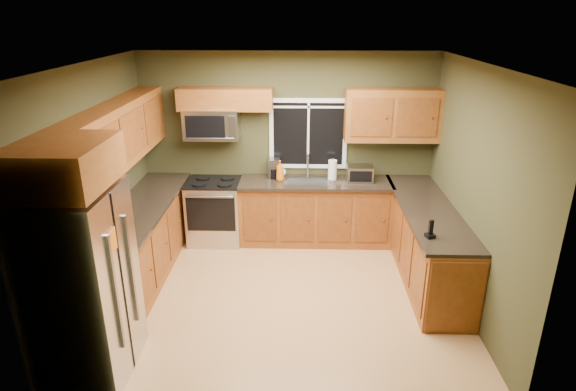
{
  "coord_description": "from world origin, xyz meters",
  "views": [
    {
      "loc": [
        0.2,
        -4.98,
        3.2
      ],
      "look_at": [
        0.05,
        0.35,
        1.15
      ],
      "focal_mm": 30.0,
      "sensor_mm": 36.0,
      "label": 1
    }
  ],
  "objects_px": {
    "refrigerator": "(84,285)",
    "microwave": "(212,124)",
    "range": "(215,211)",
    "cordless_phone": "(430,232)",
    "coffee_maker": "(274,169)",
    "soap_bottle_c": "(282,171)",
    "kettle": "(275,169)",
    "paper_towel_roll": "(332,170)",
    "soap_bottle_a": "(280,171)",
    "toaster_oven": "(360,174)"
  },
  "relations": [
    {
      "from": "range",
      "to": "paper_towel_roll",
      "type": "distance_m",
      "value": 1.81
    },
    {
      "from": "coffee_maker",
      "to": "kettle",
      "type": "bearing_deg",
      "value": 45.61
    },
    {
      "from": "soap_bottle_c",
      "to": "paper_towel_roll",
      "type": "bearing_deg",
      "value": -10.12
    },
    {
      "from": "refrigerator",
      "to": "soap_bottle_a",
      "type": "height_order",
      "value": "refrigerator"
    },
    {
      "from": "refrigerator",
      "to": "soap_bottle_c",
      "type": "xyz_separation_m",
      "value": [
        1.66,
        3.0,
        0.12
      ]
    },
    {
      "from": "range",
      "to": "soap_bottle_c",
      "type": "distance_m",
      "value": 1.14
    },
    {
      "from": "toaster_oven",
      "to": "cordless_phone",
      "type": "bearing_deg",
      "value": -73.08
    },
    {
      "from": "refrigerator",
      "to": "paper_towel_roll",
      "type": "xyz_separation_m",
      "value": [
        2.39,
        2.87,
        0.18
      ]
    },
    {
      "from": "range",
      "to": "kettle",
      "type": "distance_m",
      "value": 1.07
    },
    {
      "from": "coffee_maker",
      "to": "paper_towel_roll",
      "type": "relative_size",
      "value": 0.88
    },
    {
      "from": "coffee_maker",
      "to": "refrigerator",
      "type": "bearing_deg",
      "value": -117.8
    },
    {
      "from": "microwave",
      "to": "paper_towel_roll",
      "type": "relative_size",
      "value": 2.43
    },
    {
      "from": "range",
      "to": "toaster_oven",
      "type": "relative_size",
      "value": 2.58
    },
    {
      "from": "range",
      "to": "soap_bottle_c",
      "type": "bearing_deg",
      "value": 13.34
    },
    {
      "from": "paper_towel_roll",
      "to": "soap_bottle_c",
      "type": "relative_size",
      "value": 2.0
    },
    {
      "from": "microwave",
      "to": "kettle",
      "type": "distance_m",
      "value": 1.1
    },
    {
      "from": "refrigerator",
      "to": "microwave",
      "type": "height_order",
      "value": "microwave"
    },
    {
      "from": "microwave",
      "to": "cordless_phone",
      "type": "height_order",
      "value": "microwave"
    },
    {
      "from": "toaster_oven",
      "to": "cordless_phone",
      "type": "relative_size",
      "value": 1.8
    },
    {
      "from": "paper_towel_roll",
      "to": "soap_bottle_a",
      "type": "bearing_deg",
      "value": -174.65
    },
    {
      "from": "range",
      "to": "soap_bottle_a",
      "type": "bearing_deg",
      "value": 1.83
    },
    {
      "from": "refrigerator",
      "to": "paper_towel_roll",
      "type": "distance_m",
      "value": 3.74
    },
    {
      "from": "toaster_oven",
      "to": "range",
      "type": "bearing_deg",
      "value": -179.14
    },
    {
      "from": "refrigerator",
      "to": "range",
      "type": "xyz_separation_m",
      "value": [
        0.69,
        2.77,
        -0.43
      ]
    },
    {
      "from": "paper_towel_roll",
      "to": "refrigerator",
      "type": "bearing_deg",
      "value": -129.77
    },
    {
      "from": "coffee_maker",
      "to": "soap_bottle_c",
      "type": "xyz_separation_m",
      "value": [
        0.11,
        0.06,
        -0.05
      ]
    },
    {
      "from": "paper_towel_roll",
      "to": "cordless_phone",
      "type": "xyz_separation_m",
      "value": [
        0.93,
        -1.88,
        -0.08
      ]
    },
    {
      "from": "microwave",
      "to": "range",
      "type": "bearing_deg",
      "value": -89.98
    },
    {
      "from": "kettle",
      "to": "cordless_phone",
      "type": "bearing_deg",
      "value": -48.03
    },
    {
      "from": "soap_bottle_a",
      "to": "toaster_oven",
      "type": "bearing_deg",
      "value": 0.05
    },
    {
      "from": "range",
      "to": "cordless_phone",
      "type": "height_order",
      "value": "cordless_phone"
    },
    {
      "from": "toaster_oven",
      "to": "kettle",
      "type": "xyz_separation_m",
      "value": [
        -1.21,
        0.15,
        0.01
      ]
    },
    {
      "from": "paper_towel_roll",
      "to": "soap_bottle_a",
      "type": "distance_m",
      "value": 0.75
    },
    {
      "from": "microwave",
      "to": "paper_towel_roll",
      "type": "distance_m",
      "value": 1.82
    },
    {
      "from": "coffee_maker",
      "to": "soap_bottle_a",
      "type": "xyz_separation_m",
      "value": [
        0.09,
        -0.14,
        0.02
      ]
    },
    {
      "from": "soap_bottle_c",
      "to": "refrigerator",
      "type": "bearing_deg",
      "value": -118.96
    },
    {
      "from": "refrigerator",
      "to": "soap_bottle_c",
      "type": "bearing_deg",
      "value": 61.04
    },
    {
      "from": "range",
      "to": "microwave",
      "type": "relative_size",
      "value": 1.23
    },
    {
      "from": "toaster_oven",
      "to": "paper_towel_roll",
      "type": "xyz_separation_m",
      "value": [
        -0.38,
        0.07,
        0.03
      ]
    },
    {
      "from": "coffee_maker",
      "to": "soap_bottle_c",
      "type": "relative_size",
      "value": 1.75
    },
    {
      "from": "kettle",
      "to": "paper_towel_roll",
      "type": "distance_m",
      "value": 0.83
    },
    {
      "from": "toaster_oven",
      "to": "coffee_maker",
      "type": "xyz_separation_m",
      "value": [
        -1.22,
        0.14,
        0.02
      ]
    },
    {
      "from": "paper_towel_roll",
      "to": "coffee_maker",
      "type": "bearing_deg",
      "value": 175.41
    },
    {
      "from": "soap_bottle_a",
      "to": "range",
      "type": "bearing_deg",
      "value": -178.17
    },
    {
      "from": "range",
      "to": "paper_towel_roll",
      "type": "height_order",
      "value": "paper_towel_roll"
    },
    {
      "from": "soap_bottle_a",
      "to": "cordless_phone",
      "type": "distance_m",
      "value": 2.47
    },
    {
      "from": "toaster_oven",
      "to": "paper_towel_roll",
      "type": "height_order",
      "value": "paper_towel_roll"
    },
    {
      "from": "paper_towel_roll",
      "to": "cordless_phone",
      "type": "relative_size",
      "value": 1.55
    },
    {
      "from": "soap_bottle_a",
      "to": "cordless_phone",
      "type": "height_order",
      "value": "soap_bottle_a"
    },
    {
      "from": "cordless_phone",
      "to": "paper_towel_roll",
      "type": "bearing_deg",
      "value": 116.44
    }
  ]
}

